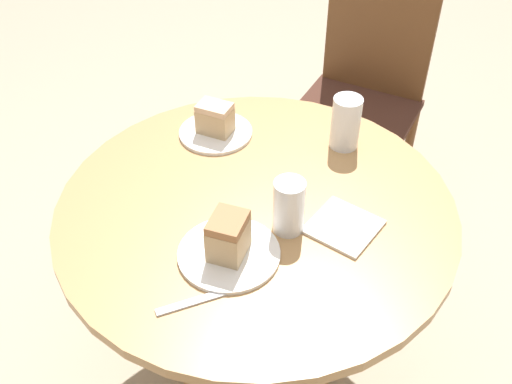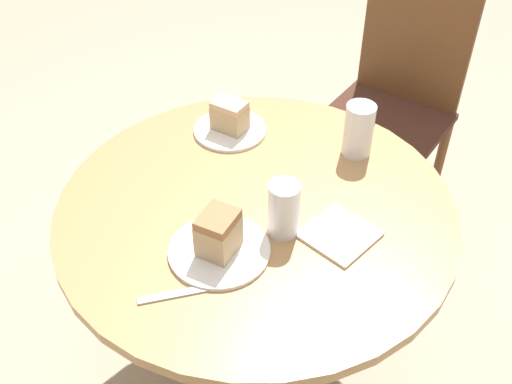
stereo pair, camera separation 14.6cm
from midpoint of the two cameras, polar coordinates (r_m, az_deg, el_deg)
name	(u,v)px [view 2 (the right image)]	position (r m, az deg, el deg)	size (l,w,h in m)	color
ground_plane	(256,365)	(2.03, 2.14, -16.23)	(8.00, 8.00, 0.00)	tan
table	(256,252)	(1.60, 2.61, -5.81)	(0.99, 0.99, 0.71)	tan
chair	(393,100)	(2.29, 14.71, 8.37)	(0.46, 0.46, 1.01)	brown
plate_near	(219,251)	(1.36, -0.45, -5.74)	(0.23, 0.23, 0.01)	white
plate_far	(230,130)	(1.72, -0.06, 5.85)	(0.21, 0.21, 0.01)	white
cake_slice_near	(218,233)	(1.32, -0.46, -4.07)	(0.09, 0.11, 0.10)	tan
cake_slice_far	(230,116)	(1.69, -0.06, 7.20)	(0.10, 0.08, 0.09)	tan
glass_lemonade	(284,211)	(1.38, 5.69, -2.00)	(0.07, 0.07, 0.14)	silver
glass_water	(358,132)	(1.64, 12.26, 5.53)	(0.08, 0.08, 0.15)	silver
napkin_stack	(339,234)	(1.42, 10.85, -4.12)	(0.16, 0.16, 0.01)	silver
fork	(180,293)	(1.29, -3.97, -9.76)	(0.12, 0.16, 0.00)	silver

